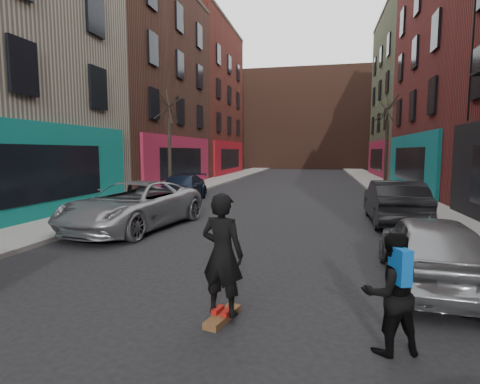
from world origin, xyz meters
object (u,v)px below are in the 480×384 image
at_px(tree_left_far, 169,135).
at_px(parked_left_end, 181,188).
at_px(pedestrian, 391,292).
at_px(tree_right_far, 387,135).
at_px(parked_left_far, 134,205).
at_px(skateboarder, 222,254).
at_px(parked_right_end, 394,202).
at_px(parked_right_far, 430,249).
at_px(skateboard, 223,317).

distance_m(tree_left_far, parked_left_end, 3.97).
bearing_deg(pedestrian, tree_right_far, -118.41).
height_order(parked_left_far, skateboarder, skateboarder).
bearing_deg(tree_left_far, tree_right_far, 25.82).
relative_size(tree_right_far, parked_right_end, 1.51).
bearing_deg(skateboarder, pedestrian, -177.22).
distance_m(tree_right_far, parked_left_end, 13.99).
bearing_deg(parked_left_far, tree_left_far, 113.56).
relative_size(parked_left_far, parked_right_end, 1.20).
bearing_deg(tree_left_far, parked_right_far, -50.01).
height_order(parked_left_far, parked_right_far, parked_left_far).
relative_size(tree_left_far, skateboarder, 3.63).
xyz_separation_m(parked_left_end, pedestrian, (7.60, -12.64, 0.10)).
bearing_deg(pedestrian, parked_left_end, -78.74).
xyz_separation_m(tree_right_far, parked_right_end, (-1.60, -12.18, -2.79)).
bearing_deg(parked_right_end, skateboarder, 66.13).
xyz_separation_m(tree_left_far, pedestrian, (9.20, -15.05, -2.62)).
bearing_deg(parked_left_far, tree_right_far, 64.20).
relative_size(tree_left_far, skateboard, 8.12).
height_order(tree_right_far, parked_left_far, tree_right_far).
bearing_deg(tree_right_far, pedestrian, -98.64).
relative_size(parked_right_far, skateboard, 4.91).
distance_m(tree_right_far, parked_right_end, 12.60).
bearing_deg(parked_left_far, parked_right_far, -15.92).
relative_size(tree_right_far, skateboard, 8.50).
bearing_deg(parked_left_far, parked_right_end, 25.82).
relative_size(skateboarder, pedestrian, 1.19).
xyz_separation_m(parked_right_far, pedestrian, (-1.15, -2.71, 0.09)).
relative_size(tree_left_far, parked_right_end, 1.44).
relative_size(parked_left_far, parked_right_far, 1.38).
distance_m(tree_left_far, skateboard, 16.55).
relative_size(tree_left_far, parked_left_end, 1.44).
height_order(skateboarder, pedestrian, skateboarder).
height_order(parked_left_far, pedestrian, parked_left_far).
distance_m(parked_right_end, pedestrian, 9.01).
height_order(tree_left_far, parked_left_end, tree_left_far).
relative_size(tree_right_far, parked_left_end, 1.50).
distance_m(skateboard, pedestrian, 2.38).
xyz_separation_m(tree_left_far, parked_left_end, (1.60, -2.41, -2.72)).
distance_m(parked_left_far, parked_right_far, 8.59).
bearing_deg(skateboard, parked_left_end, 126.90).
bearing_deg(skateboard, parked_left_far, 141.04).
bearing_deg(parked_right_end, tree_right_far, -96.99).
distance_m(parked_left_far, parked_right_end, 8.73).
height_order(parked_left_end, skateboard, parked_left_end).
bearing_deg(tree_left_far, pedestrian, -58.55).
distance_m(parked_right_far, skateboarder, 4.10).
bearing_deg(tree_left_far, skateboard, -64.53).
bearing_deg(parked_right_end, skateboard, 66.13).
bearing_deg(pedestrian, parked_right_far, -132.76).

